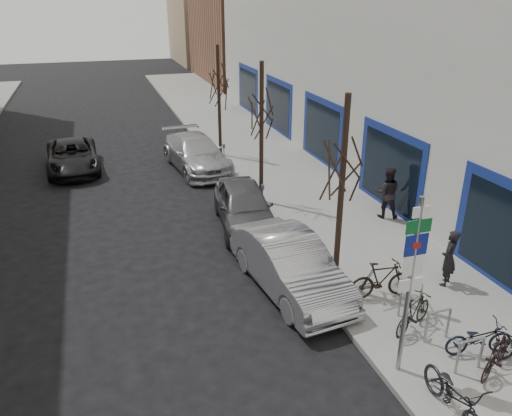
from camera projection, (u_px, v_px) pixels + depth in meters
ground at (295, 399)px, 10.25m from camera, size 120.00×120.00×0.00m
sidewalk_east at (305, 197)px, 20.23m from camera, size 5.00×70.00×0.15m
commercial_building at (478, 47)px, 27.07m from camera, size 20.00×32.00×10.00m
brick_building_far at (265, 36)px, 47.31m from camera, size 12.00×14.00×8.00m
tan_building_far at (229, 22)px, 60.36m from camera, size 13.00×12.00×9.00m
highway_sign_pole at (411, 278)px, 9.94m from camera, size 0.55×0.10×4.20m
bike_rack at (438, 322)px, 11.59m from camera, size 0.66×2.26×0.83m
tree_near at (344, 149)px, 12.42m from camera, size 1.80×1.80×5.50m
tree_mid at (262, 101)px, 18.10m from camera, size 1.80×1.80×5.50m
tree_far at (218, 75)px, 23.78m from camera, size 1.80×1.80×5.50m
meter_front at (329, 273)px, 13.11m from camera, size 0.10×0.08×1.27m
meter_mid at (263, 198)px, 17.92m from camera, size 0.10×0.08×1.27m
meter_back at (224, 155)px, 22.73m from camera, size 0.10×0.08×1.27m
bike_near_left at (455, 392)px, 9.43m from camera, size 0.68×1.94×1.16m
bike_near_right at (496, 355)px, 10.61m from camera, size 1.52×1.10×0.91m
bike_mid_curb at (479, 336)px, 11.15m from camera, size 1.63×0.77×0.96m
bike_mid_inner at (414, 312)px, 11.97m from camera, size 1.61×1.12×0.95m
bike_far_inner at (382, 279)px, 13.23m from camera, size 1.86×0.73×1.10m
parked_car_front at (290, 265)px, 13.75m from camera, size 2.22×4.96×1.58m
parked_car_mid at (244, 206)px, 17.58m from camera, size 2.37×4.76×1.56m
parked_car_back at (196, 153)px, 23.42m from camera, size 2.77×5.61×1.57m
lane_car at (72, 156)px, 23.33m from camera, size 2.49×5.02×1.37m
pedestrian_near at (449, 258)px, 13.73m from camera, size 0.71×0.68×1.64m
pedestrian_far at (387, 192)px, 17.91m from camera, size 0.85×0.74×1.93m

